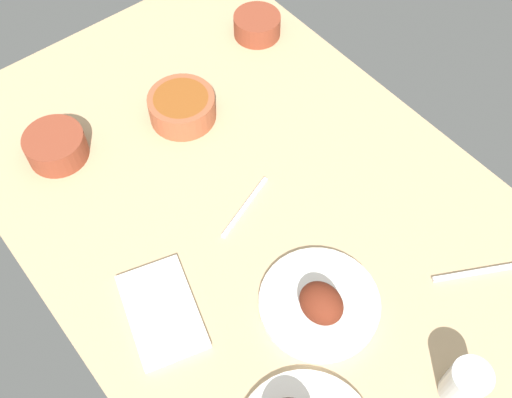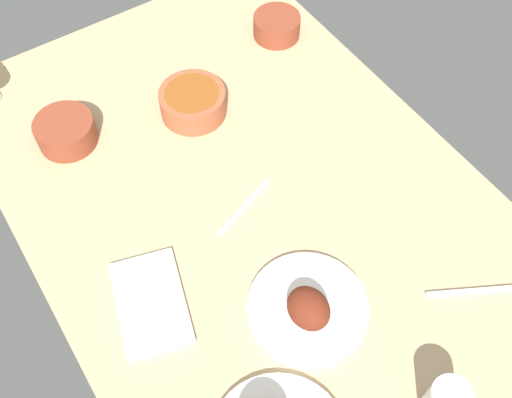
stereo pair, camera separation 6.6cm
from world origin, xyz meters
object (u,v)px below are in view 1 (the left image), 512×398
bowl_cream (257,25)px  water_tumbler (465,384)px  plate_near_viewer (320,303)px  bowl_soup (182,107)px  folded_napkin (162,311)px  bowl_potatoes (56,145)px  spoon_loose (245,207)px  fork_loose (476,272)px

bowl_cream → water_tumbler: (-92.64, 30.16, 1.58)cm
plate_near_viewer → water_tumbler: 28.12cm
bowl_soup → folded_napkin: bearing=140.2°
bowl_cream → folded_napkin: (-48.16, 61.81, -2.46)cm
bowl_potatoes → spoon_loose: size_ratio=0.78×
bowl_potatoes → folded_napkin: 45.40cm
plate_near_viewer → folded_napkin: (17.70, 23.47, -1.46)cm
bowl_cream → fork_loose: bearing=172.9°
plate_near_viewer → bowl_soup: 55.34cm
folded_napkin → bowl_cream: bearing=-52.1°
plate_near_viewer → spoon_loose: 26.34cm
bowl_cream → fork_loose: 80.38cm
bowl_soup → spoon_loose: bearing=171.1°
plate_near_viewer → bowl_cream: 76.22cm
bowl_potatoes → bowl_soup: bearing=-106.3°
spoon_loose → water_tumbler: bearing=-104.1°
bowl_potatoes → spoon_loose: bearing=-147.8°
fork_loose → bowl_soup: bearing=-44.4°
bowl_cream → bowl_soup: bowl_soup is taller
plate_near_viewer → water_tumbler: size_ratio=2.46×
folded_napkin → fork_loose: 60.78cm
folded_napkin → fork_loose: folded_napkin is taller
bowl_potatoes → water_tumbler: bearing=-162.4°
folded_napkin → fork_loose: bearing=-121.3°
plate_near_viewer → fork_loose: size_ratio=1.30×
bowl_potatoes → fork_loose: bowl_potatoes is taller
water_tumbler → spoon_loose: 53.32cm
bowl_soup → bowl_potatoes: bearing=73.7°
plate_near_viewer → bowl_soup: plate_near_viewer is taller
plate_near_viewer → bowl_potatoes: 66.09cm
bowl_cream → bowl_potatoes: bearing=92.9°
water_tumbler → folded_napkin: bearing=35.4°
bowl_cream → water_tumbler: water_tumbler is taller
plate_near_viewer → bowl_cream: plate_near_viewer is taller
plate_near_viewer → water_tumbler: (-26.77, -8.19, 2.57)cm
bowl_soup → spoon_loose: (-28.70, 4.52, -3.00)cm
water_tumbler → folded_napkin: size_ratio=0.46×
water_tumbler → bowl_soup: bearing=0.5°
plate_near_viewer → bowl_cream: (65.87, -38.35, 1.00)cm
plate_near_viewer → folded_napkin: size_ratio=1.14×
bowl_potatoes → water_tumbler: water_tumbler is taller
plate_near_viewer → bowl_potatoes: bearing=17.8°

